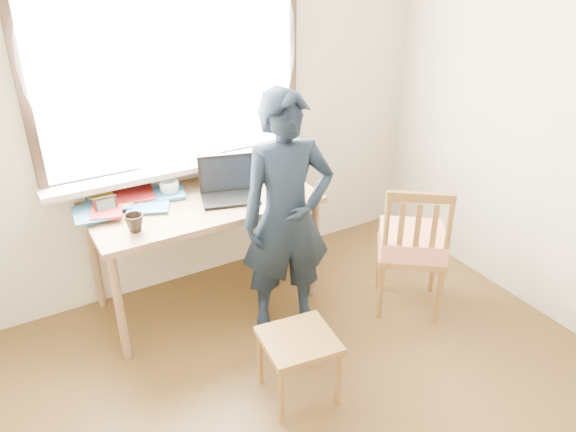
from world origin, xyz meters
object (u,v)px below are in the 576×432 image
side_chair (412,243)px  person (287,217)px  desk (203,211)px  laptop (229,188)px  work_chair (299,347)px  mug_white (170,188)px  mug_dark (135,223)px

side_chair → person: 0.90m
desk → laptop: (0.18, -0.03, 0.14)m
work_chair → person: person is taller
mug_white → work_chair: mug_white is taller
desk → work_chair: bearing=-85.6°
side_chair → person: bearing=162.8°
side_chair → person: size_ratio=0.60×
desk → mug_dark: size_ratio=13.12×
desk → laptop: size_ratio=3.38×
laptop → mug_white: bearing=147.0°
laptop → person: person is taller
mug_dark → mug_white: bearing=47.3°
work_chair → side_chair: size_ratio=0.45×
desk → mug_white: bearing=129.2°
person → work_chair: bearing=-101.0°
mug_dark → desk: bearing=20.6°
work_chair → mug_dark: bearing=122.6°
mug_white → work_chair: size_ratio=0.30×
person → desk: bearing=138.5°
laptop → mug_dark: 0.69m
side_chair → desk: bearing=147.3°
mug_white → work_chair: bearing=-79.5°
mug_dark → person: size_ratio=0.07×
mug_white → side_chair: side_chair is taller
person → mug_dark: bearing=173.0°
laptop → side_chair: (0.99, -0.72, -0.35)m
work_chair → person: size_ratio=0.27×
mug_white → side_chair: size_ratio=0.13×
mug_white → laptop: bearing=-33.0°
desk → mug_dark: 0.55m
mug_white → mug_dark: 0.51m
desk → side_chair: bearing=-32.7°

